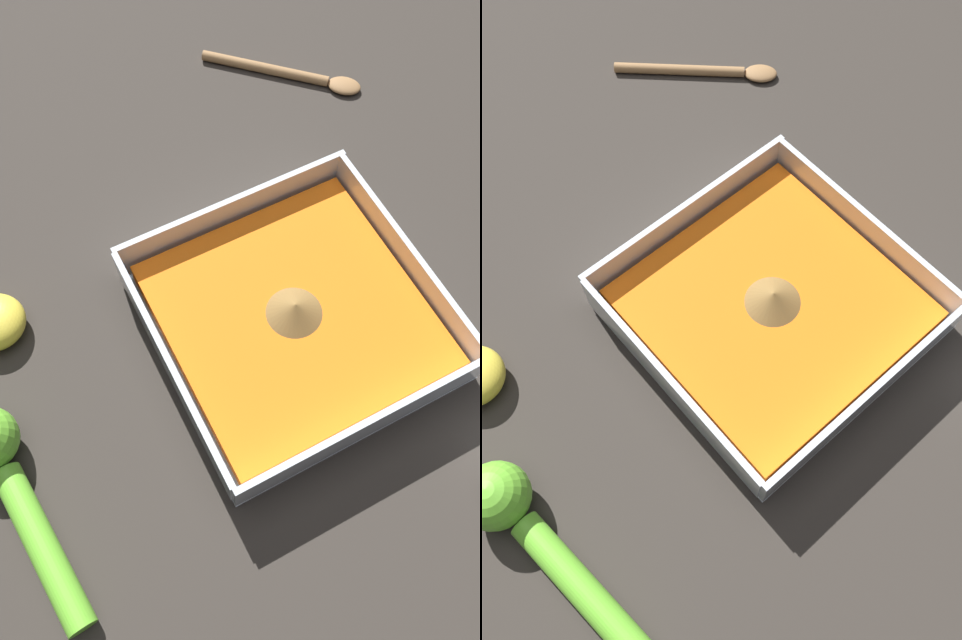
{
  "view_description": "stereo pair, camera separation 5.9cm",
  "coord_description": "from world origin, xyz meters",
  "views": [
    {
      "loc": [
        -0.17,
        -0.19,
        0.56
      ],
      "look_at": [
        -0.05,
        0.03,
        0.03
      ],
      "focal_mm": 35.0,
      "sensor_mm": 36.0,
      "label": 1
    },
    {
      "loc": [
        -0.21,
        -0.16,
        0.56
      ],
      "look_at": [
        -0.05,
        0.03,
        0.03
      ],
      "focal_mm": 35.0,
      "sensor_mm": 36.0,
      "label": 2
    }
  ],
  "objects": [
    {
      "name": "wooden_spoon",
      "position": [
        0.16,
        0.31,
        0.01
      ],
      "size": [
        0.16,
        0.15,
        0.01
      ],
      "rotation": [
        0.0,
        0.0,
        5.52
      ],
      "color": "olive",
      "rests_on": "ground_plane"
    },
    {
      "name": "ground_plane",
      "position": [
        0.0,
        0.0,
        0.0
      ],
      "size": [
        4.0,
        4.0,
        0.0
      ],
      "primitive_type": "plane",
      "color": "#332D28"
    },
    {
      "name": "lemon_squeezer",
      "position": [
        -0.29,
        -0.01,
        0.02
      ],
      "size": [
        0.06,
        0.21,
        0.06
      ],
      "rotation": [
        0.0,
        0.0,
        1.67
      ],
      "color": "#6BC633",
      "rests_on": "ground_plane"
    },
    {
      "name": "square_dish",
      "position": [
        -0.0,
        0.01,
        0.02
      ],
      "size": [
        0.26,
        0.26,
        0.06
      ],
      "color": "silver",
      "rests_on": "ground_plane"
    }
  ]
}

